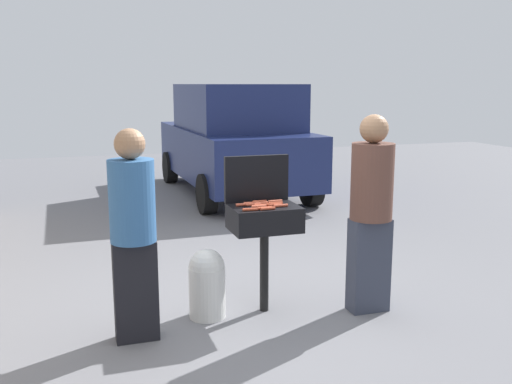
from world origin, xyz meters
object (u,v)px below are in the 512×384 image
(hot_dog_11, at_px, (268,209))
(hot_dog_12, at_px, (281,206))
(hot_dog_6, at_px, (275,205))
(hot_dog_8, at_px, (250,209))
(person_left, at_px, (133,228))
(person_right, at_px, (371,207))
(hot_dog_3, at_px, (259,206))
(bbq_grill, at_px, (264,222))
(hot_dog_0, at_px, (275,201))
(hot_dog_5, at_px, (259,202))
(propane_tank, at_px, (207,282))
(hot_dog_13, at_px, (261,203))
(hot_dog_10, at_px, (243,205))
(hot_dog_2, at_px, (265,208))
(hot_dog_9, at_px, (276,203))
(hot_dog_7, at_px, (262,205))
(hot_dog_1, at_px, (251,203))
(hot_dog_4, at_px, (253,205))
(parked_minivan, at_px, (234,139))

(hot_dog_11, xyz_separation_m, hot_dog_12, (0.14, 0.08, 0.00))
(hot_dog_6, height_order, hot_dog_8, same)
(person_left, xyz_separation_m, person_right, (2.06, -0.04, 0.04))
(hot_dog_3, relative_size, person_left, 0.08)
(bbq_grill, bearing_deg, hot_dog_0, 36.38)
(hot_dog_5, distance_m, person_left, 1.22)
(person_left, bearing_deg, propane_tank, 17.67)
(hot_dog_0, bearing_deg, hot_dog_5, 167.84)
(hot_dog_0, distance_m, hot_dog_11, 0.31)
(hot_dog_8, height_order, propane_tank, hot_dog_8)
(hot_dog_13, bearing_deg, hot_dog_11, -93.67)
(hot_dog_8, relative_size, hot_dog_10, 1.00)
(hot_dog_12, bearing_deg, hot_dog_13, 130.48)
(hot_dog_2, xyz_separation_m, hot_dog_12, (0.16, 0.05, 0.00))
(bbq_grill, relative_size, hot_dog_9, 7.47)
(hot_dog_7, bearing_deg, hot_dog_8, -139.01)
(hot_dog_1, height_order, hot_dog_6, same)
(hot_dog_1, height_order, hot_dog_3, same)
(hot_dog_3, xyz_separation_m, hot_dog_7, (0.04, 0.04, 0.00))
(hot_dog_4, bearing_deg, hot_dog_2, -72.74)
(hot_dog_1, xyz_separation_m, hot_dog_5, (0.10, 0.04, 0.00))
(hot_dog_3, bearing_deg, hot_dog_10, 132.70)
(hot_dog_2, distance_m, hot_dog_3, 0.08)
(hot_dog_3, xyz_separation_m, hot_dog_9, (0.18, 0.08, 0.00))
(hot_dog_6, height_order, parked_minivan, parked_minivan)
(hot_dog_3, distance_m, person_left, 1.11)
(hot_dog_1, bearing_deg, hot_dog_3, -80.66)
(hot_dog_7, xyz_separation_m, person_left, (-1.13, -0.21, -0.06))
(hot_dog_3, distance_m, hot_dog_11, 0.11)
(hot_dog_1, distance_m, person_left, 1.12)
(hot_dog_1, bearing_deg, hot_dog_2, -76.67)
(hot_dog_4, bearing_deg, hot_dog_7, -40.88)
(hot_dog_6, height_order, hot_dog_12, same)
(bbq_grill, relative_size, hot_dog_12, 7.47)
(hot_dog_4, relative_size, hot_dog_6, 1.00)
(hot_dog_1, relative_size, hot_dog_2, 1.00)
(bbq_grill, bearing_deg, parked_minivan, 76.86)
(hot_dog_9, relative_size, hot_dog_12, 1.00)
(hot_dog_2, distance_m, person_right, 0.95)
(hot_dog_11, bearing_deg, bbq_grill, 81.28)
(hot_dog_3, relative_size, person_right, 0.07)
(hot_dog_0, height_order, hot_dog_4, same)
(bbq_grill, relative_size, hot_dog_1, 7.47)
(hot_dog_1, distance_m, hot_dog_13, 0.09)
(bbq_grill, height_order, person_left, person_left)
(bbq_grill, distance_m, hot_dog_6, 0.19)
(hot_dog_3, xyz_separation_m, hot_dog_13, (0.06, 0.12, 0.00))
(bbq_grill, xyz_separation_m, hot_dog_2, (-0.04, -0.14, 0.16))
(hot_dog_4, distance_m, hot_dog_7, 0.08)
(hot_dog_2, relative_size, hot_dog_8, 1.00)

